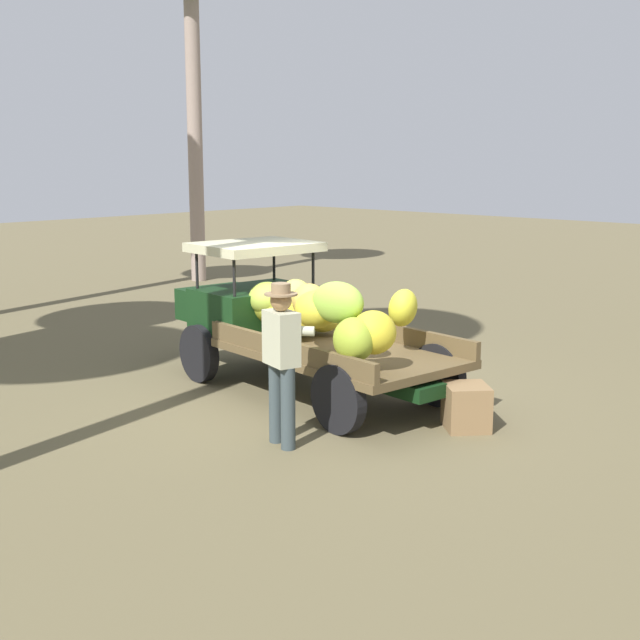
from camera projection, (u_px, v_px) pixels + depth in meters
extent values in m
plane|color=brown|center=(326.00, 397.00, 10.43)|extent=(60.00, 60.00, 0.00)
cube|color=black|center=(315.00, 360.00, 10.52)|extent=(4.02, 0.89, 0.16)
cylinder|color=black|center=(199.00, 353.00, 11.11)|extent=(0.78, 0.23, 0.77)
cylinder|color=black|center=(293.00, 337.00, 12.12)|extent=(0.78, 0.23, 0.77)
cylinder|color=black|center=(338.00, 399.00, 9.01)|extent=(0.78, 0.23, 0.77)
cylinder|color=black|center=(438.00, 375.00, 10.02)|extent=(0.78, 0.23, 0.77)
cube|color=brown|center=(339.00, 353.00, 10.15)|extent=(3.18, 2.05, 0.10)
cube|color=brown|center=(287.00, 349.00, 9.61)|extent=(2.99, 0.42, 0.22)
cube|color=brown|center=(386.00, 331.00, 10.62)|extent=(2.99, 0.42, 0.22)
cube|color=black|center=(256.00, 308.00, 11.36)|extent=(1.27, 1.64, 0.55)
cube|color=black|center=(219.00, 303.00, 12.05)|extent=(0.82, 1.14, 0.44)
cylinder|color=black|center=(197.00, 268.00, 11.18)|extent=(0.04, 0.04, 0.55)
cylinder|color=black|center=(274.00, 261.00, 11.99)|extent=(0.04, 0.04, 0.55)
cylinder|color=black|center=(234.00, 275.00, 10.52)|extent=(0.04, 0.04, 0.55)
cylinder|color=black|center=(313.00, 267.00, 11.33)|extent=(0.04, 0.04, 0.55)
cube|color=#C2BE96|center=(255.00, 247.00, 11.20)|extent=(1.38, 1.65, 0.12)
ellipsoid|color=gold|center=(321.00, 315.00, 10.85)|extent=(0.70, 0.58, 0.49)
ellipsoid|color=gold|center=(309.00, 301.00, 9.99)|extent=(0.75, 0.74, 0.44)
ellipsoid|color=#92BC3D|center=(337.00, 302.00, 9.31)|extent=(0.72, 0.49, 0.52)
ellipsoid|color=#BDBC4B|center=(296.00, 299.00, 10.63)|extent=(0.59, 0.60, 0.54)
ellipsoid|color=gold|center=(316.00, 309.00, 9.60)|extent=(0.73, 0.73, 0.58)
ellipsoid|color=gold|center=(269.00, 308.00, 10.80)|extent=(0.73, 0.72, 0.56)
ellipsoid|color=#A8C341|center=(267.00, 298.00, 10.72)|extent=(0.70, 0.74, 0.55)
ellipsoid|color=#96AE2F|center=(354.00, 340.00, 8.98)|extent=(0.64, 0.62, 0.54)
ellipsoid|color=gold|center=(373.00, 332.00, 9.01)|extent=(0.76, 0.78, 0.62)
ellipsoid|color=gold|center=(403.00, 308.00, 9.84)|extent=(0.61, 0.62, 0.51)
ellipsoid|color=yellow|center=(288.00, 322.00, 10.53)|extent=(0.63, 0.44, 0.40)
ellipsoid|color=yellow|center=(300.00, 313.00, 10.57)|extent=(0.74, 0.72, 0.48)
cylinder|color=#394649|center=(276.00, 402.00, 8.73)|extent=(0.15, 0.15, 0.86)
cylinder|color=#394649|center=(288.00, 408.00, 8.51)|extent=(0.15, 0.15, 0.86)
cube|color=#B8B999|center=(281.00, 338.00, 8.48)|extent=(0.45, 0.34, 0.56)
cylinder|color=#B8B999|center=(285.00, 327.00, 8.60)|extent=(0.25, 0.41, 0.10)
cylinder|color=#B8B999|center=(295.00, 331.00, 8.43)|extent=(0.38, 0.31, 0.10)
sphere|color=#A1774B|center=(281.00, 301.00, 8.41)|extent=(0.22, 0.22, 0.22)
cylinder|color=#907452|center=(281.00, 294.00, 8.40)|extent=(0.34, 0.34, 0.02)
cylinder|color=#907452|center=(281.00, 288.00, 8.38)|extent=(0.20, 0.20, 0.10)
cube|color=olive|center=(466.00, 407.00, 9.19)|extent=(0.67, 0.67, 0.50)
cylinder|color=gray|center=(195.00, 131.00, 19.68)|extent=(0.35, 0.35, 7.09)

